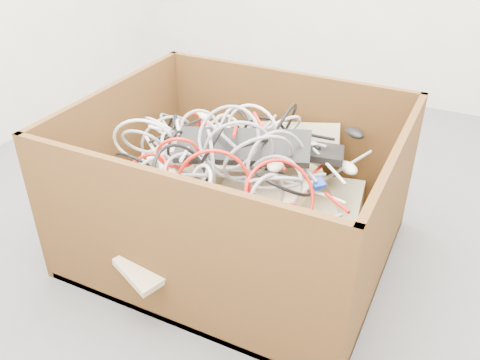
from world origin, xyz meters
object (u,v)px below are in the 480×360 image
at_px(power_strip_right, 172,188).
at_px(power_strip_left, 189,145).
at_px(cardboard_box, 234,214).
at_px(vga_plug, 318,184).

bearing_deg(power_strip_right, power_strip_left, 154.14).
bearing_deg(power_strip_right, cardboard_box, 103.67).
bearing_deg(cardboard_box, vga_plug, 2.35).
xyz_separation_m(cardboard_box, power_strip_left, (-0.22, 0.05, 0.22)).
relative_size(power_strip_left, power_strip_right, 1.35).
bearing_deg(power_strip_left, cardboard_box, -56.68).
xyz_separation_m(power_strip_right, vga_plug, (0.44, 0.22, 0.02)).
height_order(power_strip_right, vga_plug, power_strip_right).
xyz_separation_m(power_strip_left, vga_plug, (0.53, -0.04, -0.01)).
distance_m(cardboard_box, vga_plug, 0.38).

